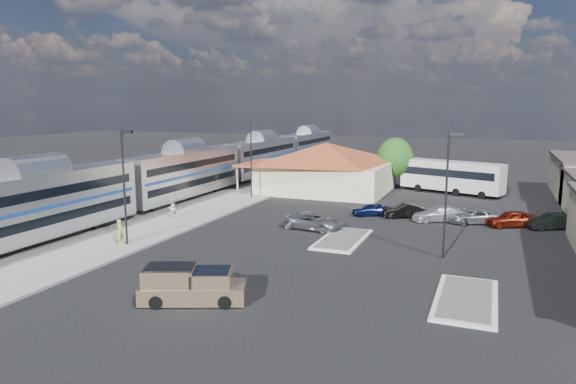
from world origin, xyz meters
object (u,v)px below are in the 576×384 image
at_px(pickup_truck, 193,286).
at_px(suv, 313,221).
at_px(station_depot, 325,167).
at_px(coach_bus, 451,175).

xyz_separation_m(pickup_truck, suv, (0.64, 18.44, -0.20)).
height_order(pickup_truck, suv, pickup_truck).
distance_m(station_depot, pickup_truck, 38.22).
relative_size(suv, coach_bus, 0.42).
xyz_separation_m(suv, coach_bus, (9.66, 23.95, 1.56)).
relative_size(pickup_truck, coach_bus, 0.48).
xyz_separation_m(pickup_truck, coach_bus, (10.30, 42.39, 1.36)).
xyz_separation_m(station_depot, coach_bus, (14.83, 4.50, -0.83)).
distance_m(pickup_truck, coach_bus, 43.64).
distance_m(pickup_truck, suv, 18.45).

